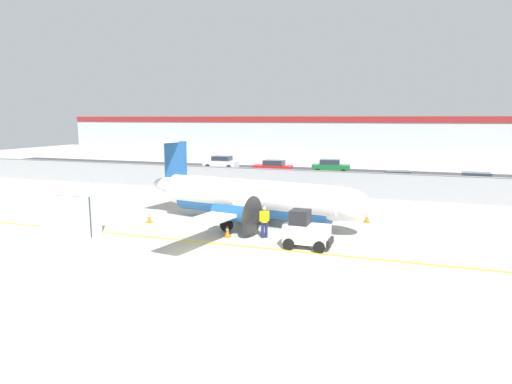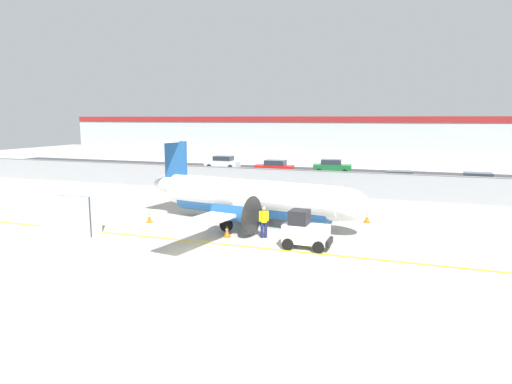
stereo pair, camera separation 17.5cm
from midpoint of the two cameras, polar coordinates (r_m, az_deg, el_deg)
ground_plane at (r=22.82m, az=-1.32°, el=-6.81°), size 140.00×140.00×0.01m
perimeter_fence at (r=37.67m, az=7.40°, el=1.25°), size 98.00×0.10×2.10m
parking_lot_strip at (r=49.01m, az=10.24°, el=1.78°), size 98.00×17.00×0.12m
background_building at (r=67.00m, az=12.94°, el=6.41°), size 91.00×8.10×6.50m
commuter_airplane at (r=27.05m, az=-0.04°, el=-0.78°), size 14.66×16.04×4.92m
baggage_tug at (r=22.45m, az=6.38°, el=-4.88°), size 2.35×1.42×1.88m
ground_crew_worker at (r=24.20m, az=1.20°, el=-3.55°), size 0.50×0.47×1.70m
cargo_container at (r=26.45m, az=-21.96°, el=-2.80°), size 2.53×2.15×2.20m
traffic_cone_near_left at (r=28.61m, az=13.89°, el=-3.13°), size 0.36×0.36×0.64m
traffic_cone_near_right at (r=28.59m, az=-13.02°, el=-3.11°), size 0.36×0.36×0.64m
traffic_cone_far_left at (r=24.51m, az=-3.46°, el=-4.94°), size 0.36×0.36×0.64m
parked_car_0 at (r=56.22m, az=-4.11°, el=3.70°), size 4.21×2.03×1.58m
parked_car_1 at (r=50.61m, az=2.40°, el=3.10°), size 4.20×2.01×1.58m
parked_car_2 at (r=52.07m, az=9.59°, el=3.15°), size 4.37×2.38×1.58m
parked_car_3 at (r=42.19m, az=17.31°, el=1.45°), size 4.35×2.34×1.58m
parked_car_4 at (r=43.33m, az=25.91°, el=1.14°), size 4.23×2.05×1.58m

